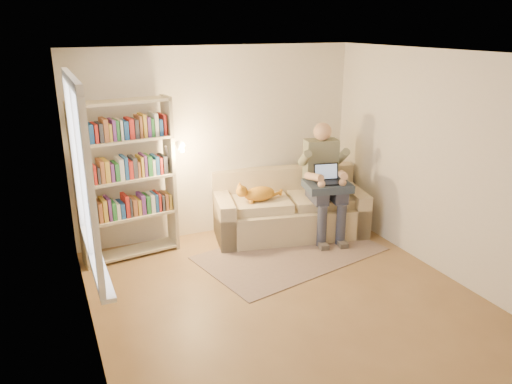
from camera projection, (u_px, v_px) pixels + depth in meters
name	position (u px, v px, depth m)	size (l,w,h in m)	color
floor	(291.00, 304.00, 5.37)	(4.50, 4.50, 0.00)	brown
ceiling	(298.00, 54.00, 4.53)	(4.00, 4.50, 0.02)	white
wall_left	(84.00, 220.00, 4.19)	(0.02, 4.50, 2.60)	silver
wall_right	(448.00, 167.00, 5.72)	(0.02, 4.50, 2.60)	silver
wall_back	(218.00, 143.00, 6.90)	(4.00, 0.02, 2.60)	silver
wall_front	(470.00, 298.00, 3.01)	(4.00, 0.02, 2.60)	silver
window	(87.00, 204.00, 4.36)	(0.12, 1.52, 1.69)	white
sofa	(288.00, 211.00, 7.11)	(2.24, 1.35, 0.89)	tan
person	(324.00, 175.00, 6.87)	(0.58, 0.79, 1.59)	gray
cat	(256.00, 194.00, 6.77)	(0.68, 0.32, 0.25)	gold
blanket	(332.00, 186.00, 6.76)	(0.60, 0.49, 0.10)	#283446
laptop	(332.00, 177.00, 6.73)	(0.39, 0.34, 0.30)	black
bookshelf	(126.00, 173.00, 6.15)	(1.37, 0.46, 2.03)	#BFB390
rug	(291.00, 253.00, 6.54)	(2.30, 1.36, 0.01)	gray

